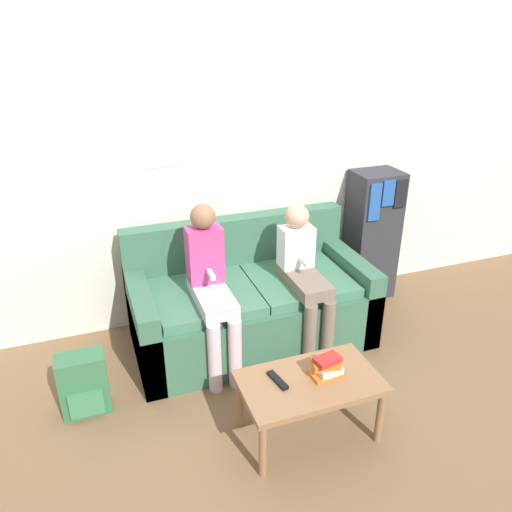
% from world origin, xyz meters
% --- Properties ---
extents(ground_plane, '(10.00, 10.00, 0.00)m').
position_xyz_m(ground_plane, '(0.00, 0.00, 0.00)').
color(ground_plane, brown).
extents(wall_back, '(8.00, 0.06, 2.60)m').
position_xyz_m(wall_back, '(-0.00, 1.07, 1.30)').
color(wall_back, silver).
rests_on(wall_back, ground_plane).
extents(couch, '(1.75, 0.86, 0.89)m').
position_xyz_m(couch, '(0.00, 0.55, 0.30)').
color(couch, '#38664C').
rests_on(couch, ground_plane).
extents(coffee_table, '(0.80, 0.47, 0.40)m').
position_xyz_m(coffee_table, '(-0.01, -0.51, 0.34)').
color(coffee_table, '#8E6642').
rests_on(coffee_table, ground_plane).
extents(person_left, '(0.24, 0.58, 1.16)m').
position_xyz_m(person_left, '(-0.35, 0.35, 0.65)').
color(person_left, silver).
rests_on(person_left, ground_plane).
extents(person_right, '(0.24, 0.58, 1.08)m').
position_xyz_m(person_right, '(0.34, 0.34, 0.62)').
color(person_right, '#756656').
rests_on(person_right, ground_plane).
extents(tv_remote, '(0.07, 0.17, 0.02)m').
position_xyz_m(tv_remote, '(-0.19, -0.46, 0.41)').
color(tv_remote, black).
rests_on(tv_remote, coffee_table).
extents(book_stack, '(0.18, 0.14, 0.13)m').
position_xyz_m(book_stack, '(0.10, -0.50, 0.46)').
color(book_stack, orange).
rests_on(book_stack, coffee_table).
extents(bookshelf, '(0.39, 0.34, 1.13)m').
position_xyz_m(bookshelf, '(1.23, 0.86, 0.57)').
color(bookshelf, '#2D2D33').
rests_on(bookshelf, ground_plane).
extents(backpack, '(0.29, 0.20, 0.41)m').
position_xyz_m(backpack, '(-1.24, 0.14, 0.20)').
color(backpack, '#336B42').
rests_on(backpack, ground_plane).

